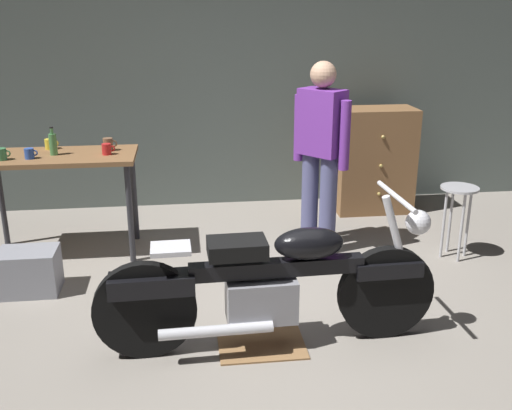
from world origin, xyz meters
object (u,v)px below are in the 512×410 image
object	(u,v)px
shop_stool	(458,203)
wooden_dresser	(374,160)
mug_green_speckled	(2,154)
motorcycle	(272,283)
mug_brown_stoneware	(108,144)
mug_red_diner	(107,149)
bottle	(53,144)
mug_blue_enamel	(30,154)
person_standing	(321,149)
storage_bin	(29,271)
mug_yellow_tall	(50,144)

from	to	relation	value
shop_stool	wooden_dresser	xyz separation A→B (m)	(-0.32, 1.31, 0.05)
wooden_dresser	mug_green_speckled	world-z (taller)	wooden_dresser
motorcycle	shop_stool	bearing A→B (deg)	32.63
mug_green_speckled	mug_brown_stoneware	bearing A→B (deg)	15.61
motorcycle	mug_red_diner	world-z (taller)	motorcycle
mug_red_diner	bottle	distance (m)	0.45
shop_stool	mug_green_speckled	distance (m)	3.84
mug_brown_stoneware	mug_green_speckled	distance (m)	0.86
motorcycle	mug_blue_enamel	distance (m)	2.45
person_standing	wooden_dresser	size ratio (longest dim) A/B	1.52
storage_bin	mug_brown_stoneware	size ratio (longest dim) A/B	3.65
motorcycle	mug_yellow_tall	bearing A→B (deg)	129.05
mug_red_diner	person_standing	bearing A→B (deg)	-4.44
mug_brown_stoneware	mug_blue_enamel	xyz separation A→B (m)	(-0.61, -0.21, -0.01)
mug_blue_enamel	storage_bin	bearing A→B (deg)	-85.52
mug_blue_enamel	person_standing	bearing A→B (deg)	-1.79
person_standing	mug_blue_enamel	size ratio (longest dim) A/B	15.51
storage_bin	wooden_dresser	bearing A→B (deg)	25.81
mug_brown_stoneware	mug_yellow_tall	size ratio (longest dim) A/B	1.02
mug_red_diner	bottle	bearing A→B (deg)	174.05
bottle	shop_stool	bearing A→B (deg)	-8.46
mug_brown_stoneware	mug_yellow_tall	bearing A→B (deg)	166.48
wooden_dresser	motorcycle	bearing A→B (deg)	-120.20
mug_yellow_tall	wooden_dresser	bearing A→B (deg)	10.40
person_standing	mug_red_diner	size ratio (longest dim) A/B	15.23
wooden_dresser	mug_green_speckled	size ratio (longest dim) A/B	9.62
mug_red_diner	mug_green_speckled	xyz separation A→B (m)	(-0.83, -0.08, 0.00)
person_standing	mug_red_diner	world-z (taller)	person_standing
mug_green_speckled	person_standing	bearing A→B (deg)	-1.27
wooden_dresser	mug_red_diner	world-z (taller)	wooden_dresser
motorcycle	person_standing	xyz separation A→B (m)	(0.66, 1.54, 0.48)
wooden_dresser	mug_yellow_tall	world-z (taller)	wooden_dresser
storage_bin	mug_green_speckled	distance (m)	1.03
person_standing	mug_blue_enamel	bearing A→B (deg)	47.77
bottle	wooden_dresser	bearing A→B (deg)	14.65
mug_blue_enamel	motorcycle	bearing A→B (deg)	-42.33
wooden_dresser	storage_bin	world-z (taller)	wooden_dresser
shop_stool	mug_green_speckled	bearing A→B (deg)	174.30
motorcycle	mug_red_diner	xyz separation A→B (m)	(-1.16, 1.68, 0.50)
motorcycle	mug_brown_stoneware	size ratio (longest dim) A/B	18.18
wooden_dresser	mug_green_speckled	bearing A→B (deg)	-164.92
shop_stool	mug_blue_enamel	xyz separation A→B (m)	(-3.58, 0.40, 0.45)
wooden_dresser	storage_bin	size ratio (longest dim) A/B	2.50
person_standing	mug_brown_stoneware	world-z (taller)	person_standing
storage_bin	mug_blue_enamel	distance (m)	1.00
mug_blue_enamel	bottle	bearing A→B (deg)	33.06
mug_blue_enamel	bottle	size ratio (longest dim) A/B	0.45
mug_blue_enamel	mug_green_speckled	xyz separation A→B (m)	(-0.21, -0.02, 0.01)
mug_blue_enamel	mug_green_speckled	size ratio (longest dim) A/B	0.94
mug_brown_stoneware	person_standing	bearing A→B (deg)	-9.05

